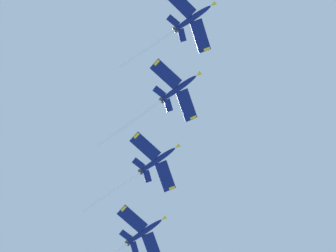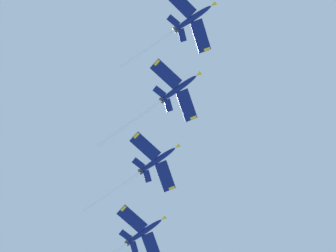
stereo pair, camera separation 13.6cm
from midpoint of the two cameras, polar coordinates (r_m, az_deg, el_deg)
jet_lead at (r=174.31m, az=1.49°, el=9.23°), size 30.01×19.47×8.50m
jet_second at (r=174.00m, az=-0.23°, el=2.60°), size 32.55×19.42×10.05m
jet_third at (r=178.15m, az=-1.80°, el=-3.64°), size 30.89×19.48×9.02m
jet_fourth at (r=184.56m, az=-3.74°, el=-10.50°), size 33.76×19.49×9.69m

